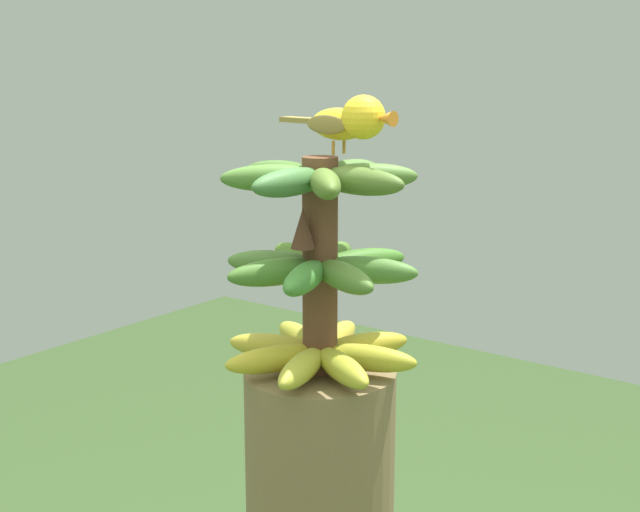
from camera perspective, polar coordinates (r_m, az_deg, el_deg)
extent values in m
cylinder|color=brown|center=(1.30, 0.00, -0.70)|extent=(0.05, 0.05, 0.33)
ellipsoid|color=gold|center=(1.37, 2.85, -5.88)|extent=(0.11, 0.16, 0.04)
ellipsoid|color=gold|center=(1.41, 1.06, -5.39)|extent=(0.08, 0.16, 0.04)
ellipsoid|color=gold|center=(1.40, -1.27, -5.41)|extent=(0.16, 0.11, 0.04)
ellipsoid|color=gold|center=(1.37, -2.95, -5.94)|extent=(0.16, 0.08, 0.04)
ellipsoid|color=gold|center=(1.31, -2.98, -6.73)|extent=(0.11, 0.16, 0.04)
ellipsoid|color=gold|center=(1.27, -1.18, -7.31)|extent=(0.08, 0.16, 0.04)
ellipsoid|color=gold|center=(1.28, 1.41, -7.28)|extent=(0.16, 0.11, 0.04)
ellipsoid|color=gold|center=(1.32, 3.06, -6.65)|extent=(0.16, 0.08, 0.04)
ellipsoid|color=#517D26|center=(1.36, -1.40, -0.10)|extent=(0.16, 0.10, 0.04)
ellipsoid|color=#4A722E|center=(1.33, -2.94, -0.50)|extent=(0.16, 0.09, 0.04)
ellipsoid|color=#437228|center=(1.27, -2.84, -1.04)|extent=(0.10, 0.16, 0.04)
ellipsoid|color=#3E7D30|center=(1.24, -0.97, -1.42)|extent=(0.09, 0.16, 0.04)
ellipsoid|color=#4E742D|center=(1.24, 1.53, -1.36)|extent=(0.16, 0.10, 0.04)
ellipsoid|color=#47752E|center=(1.28, 3.04, -0.92)|extent=(0.16, 0.09, 0.04)
ellipsoid|color=#3F7525|center=(1.34, 2.70, -0.38)|extent=(0.10, 0.16, 0.04)
ellipsoid|color=#476E24|center=(1.37, 0.88, -0.06)|extent=(0.09, 0.16, 0.04)
ellipsoid|color=#4D6B28|center=(1.24, 2.45, 4.90)|extent=(0.16, 0.05, 0.04)
ellipsoid|color=#4F752F|center=(1.29, 3.01, 5.19)|extent=(0.14, 0.14, 0.04)
ellipsoid|color=#507734|center=(1.33, 1.84, 5.44)|extent=(0.05, 0.16, 0.04)
ellipsoid|color=#44712F|center=(1.35, -0.31, 5.52)|extent=(0.14, 0.14, 0.04)
ellipsoid|color=#466F2D|center=(1.32, -2.29, 5.39)|extent=(0.16, 0.05, 0.04)
ellipsoid|color=#49772C|center=(1.27, -3.05, 5.11)|extent=(0.14, 0.14, 0.04)
ellipsoid|color=#3E6E36|center=(1.23, -2.00, 4.84)|extent=(0.05, 0.16, 0.04)
ellipsoid|color=#506E27|center=(1.21, 0.34, 4.75)|extent=(0.14, 0.14, 0.04)
cone|color=#4C2D1E|center=(1.26, -1.07, 1.84)|extent=(0.04, 0.04, 0.06)
cone|color=brown|center=(1.35, -0.36, -1.59)|extent=(0.04, 0.04, 0.06)
cylinder|color=#C68933|center=(1.30, 0.86, 7.07)|extent=(0.01, 0.01, 0.02)
cylinder|color=#C68933|center=(1.32, 1.70, 7.15)|extent=(0.01, 0.01, 0.02)
ellipsoid|color=yellow|center=(1.31, 1.29, 8.60)|extent=(0.11, 0.06, 0.05)
ellipsoid|color=olive|center=(1.30, 0.42, 8.57)|extent=(0.08, 0.02, 0.03)
ellipsoid|color=olive|center=(1.33, 1.82, 8.66)|extent=(0.08, 0.02, 0.03)
cube|color=olive|center=(1.37, -1.29, 8.87)|extent=(0.07, 0.03, 0.01)
sphere|color=yellow|center=(1.28, 2.85, 9.03)|extent=(0.06, 0.06, 0.06)
sphere|color=black|center=(1.29, 3.85, 9.27)|extent=(0.01, 0.01, 0.01)
cone|color=orange|center=(1.25, 4.25, 8.94)|extent=(0.03, 0.03, 0.02)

